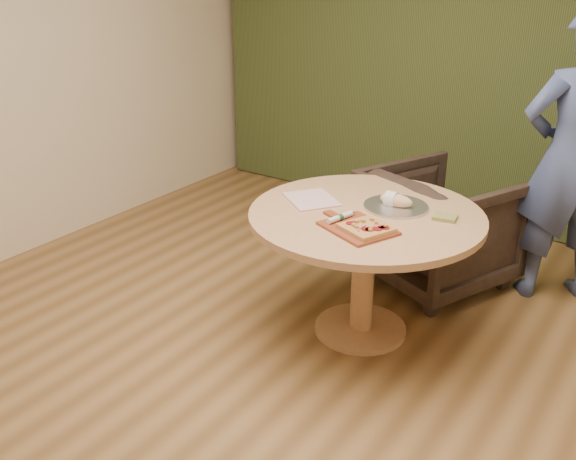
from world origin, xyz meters
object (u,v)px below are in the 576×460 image
Objects in this scene: cutlery_roll at (340,217)px; serving_tray at (396,206)px; pizza_paddle at (357,228)px; pedestal_table at (365,236)px; bread_roll at (395,200)px; armchair at (439,222)px; flatbread_pizza at (367,228)px; person_standing at (572,159)px.

cutlery_roll is 0.56× the size of serving_tray.
serving_tray is (0.04, 0.38, -0.00)m from pizza_paddle.
serving_tray is (0.10, 0.15, 0.15)m from pedestal_table.
bread_roll is (-0.01, 0.00, 0.04)m from serving_tray.
flatbread_pizza is at bearing 114.37° from armchair.
armchair is at bearing 82.56° from pedestal_table.
pizza_paddle is at bearing -74.06° from pedestal_table.
person_standing reaches higher than pedestal_table.
serving_tray is at bearing 107.27° from pizza_paddle.
cutlery_roll is 0.38m from bread_roll.
person_standing reaches higher than cutlery_roll.
serving_tray is at bearing 94.12° from flatbread_pizza.
armchair is at bearing 89.39° from serving_tray.
person_standing is at bearing 71.44° from cutlery_roll.
bread_roll is 1.19m from person_standing.
flatbread_pizza is at bearing 8.83° from pizza_paddle.
person_standing is at bearing 84.08° from pizza_paddle.
flatbread_pizza is 0.40m from bread_roll.
armchair is (0.01, 0.68, -0.33)m from serving_tray.
cutlery_roll is 1.11m from armchair.
armchair reaches higher than pedestal_table.
flatbread_pizza reaches higher than serving_tray.
bread_roll is at bearing 180.00° from serving_tray.
pizza_paddle is 0.12m from cutlery_roll.
armchair is 0.47× the size of person_standing.
flatbread_pizza is 1.49× the size of bread_roll.
person_standing is (0.73, 1.34, 0.15)m from pizza_paddle.
armchair reaches higher than flatbread_pizza.
serving_tray is 0.42× the size of armchair.
pedestal_table is 0.71× the size of person_standing.
cutlery_roll is (-0.11, 0.02, 0.02)m from pizza_paddle.
flatbread_pizza is at bearing 27.26° from person_standing.
pizza_paddle is 0.38m from serving_tray.
pedestal_table is 1.51× the size of armchair.
pedestal_table is 0.26m from bread_roll.
pedestal_table is 6.49× the size of cutlery_roll.
pizza_paddle is at bearing 166.17° from flatbread_pizza.
serving_tray is 0.76m from armchair.
serving_tray is 1.84× the size of bread_roll.
armchair is (0.04, 1.06, -0.33)m from pizza_paddle.
flatbread_pizza is 1.51m from person_standing.
flatbread_pizza is 0.18m from cutlery_roll.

